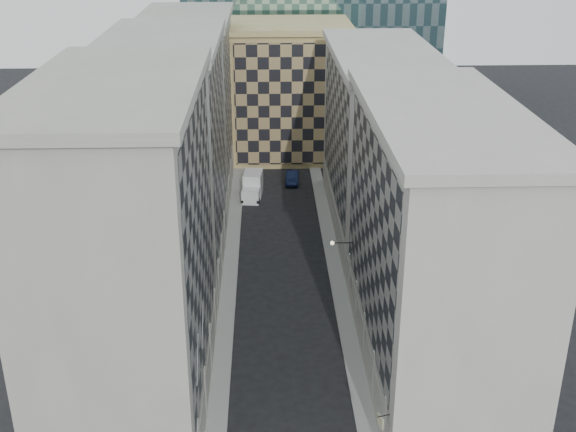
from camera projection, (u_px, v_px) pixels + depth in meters
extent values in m
cube|color=#989892|center=(230.00, 274.00, 71.06)|extent=(1.50, 100.00, 0.15)
cube|color=#989892|center=(336.00, 273.00, 71.37)|extent=(1.50, 100.00, 0.15)
cube|color=gray|center=(128.00, 258.00, 48.92)|extent=(10.00, 22.00, 23.00)
cube|color=gray|center=(199.00, 237.00, 48.47)|extent=(0.25, 19.36, 18.00)
cube|color=gray|center=(206.00, 377.00, 52.98)|extent=(0.45, 21.12, 3.20)
cube|color=gray|center=(111.00, 85.00, 44.23)|extent=(10.80, 22.80, 0.70)
cylinder|color=gray|center=(200.00, 394.00, 50.22)|extent=(0.90, 0.90, 4.40)
cylinder|color=gray|center=(206.00, 349.00, 55.27)|extent=(0.90, 0.90, 4.40)
cylinder|color=gray|center=(211.00, 312.00, 60.31)|extent=(0.90, 0.90, 4.40)
cube|color=#9B9990|center=(168.00, 160.00, 69.31)|extent=(10.00, 22.00, 22.00)
cube|color=gray|center=(218.00, 145.00, 68.86)|extent=(0.25, 19.36, 17.00)
cube|color=#9B9990|center=(221.00, 247.00, 73.18)|extent=(0.45, 21.12, 3.20)
cube|color=#9B9990|center=(159.00, 40.00, 64.82)|extent=(10.80, 22.80, 0.70)
cylinder|color=#9B9990|center=(215.00, 281.00, 65.36)|extent=(0.90, 0.90, 4.40)
cylinder|color=#9B9990|center=(218.00, 254.00, 70.41)|extent=(0.90, 0.90, 4.40)
cylinder|color=#9B9990|center=(221.00, 231.00, 75.46)|extent=(0.90, 0.90, 4.40)
cylinder|color=#9B9990|center=(223.00, 210.00, 80.51)|extent=(0.90, 0.90, 4.40)
cube|color=gray|center=(189.00, 107.00, 89.70)|extent=(10.00, 22.00, 21.00)
cube|color=gray|center=(228.00, 94.00, 89.25)|extent=(0.25, 19.36, 16.00)
cube|color=gray|center=(230.00, 173.00, 93.37)|extent=(0.45, 21.12, 3.20)
cube|color=gray|center=(184.00, 17.00, 85.40)|extent=(10.80, 22.80, 0.70)
cylinder|color=gray|center=(226.00, 192.00, 85.55)|extent=(0.90, 0.90, 4.40)
cylinder|color=gray|center=(228.00, 176.00, 90.60)|extent=(0.90, 0.90, 4.40)
cylinder|color=gray|center=(230.00, 162.00, 95.65)|extent=(0.90, 0.90, 4.40)
cylinder|color=gray|center=(231.00, 149.00, 100.70)|extent=(0.90, 0.90, 4.40)
cube|color=#A9A49B|center=(435.00, 248.00, 53.85)|extent=(10.00, 26.00, 20.00)
cube|color=gray|center=(371.00, 230.00, 53.11)|extent=(0.25, 22.88, 15.00)
cube|color=#A9A49B|center=(366.00, 344.00, 57.03)|extent=(0.45, 24.96, 3.20)
cube|color=#A9A49B|center=(447.00, 113.00, 49.75)|extent=(10.80, 26.80, 0.70)
cylinder|color=#A9A49B|center=(390.00, 425.00, 47.25)|extent=(0.90, 0.90, 4.40)
cylinder|color=#A9A49B|center=(378.00, 377.00, 52.03)|extent=(0.90, 0.90, 4.40)
cylinder|color=#A9A49B|center=(368.00, 337.00, 56.80)|extent=(0.90, 0.90, 4.40)
cylinder|color=#A9A49B|center=(360.00, 304.00, 61.57)|extent=(0.90, 0.90, 4.40)
cylinder|color=#A9A49B|center=(353.00, 275.00, 66.34)|extent=(0.90, 0.90, 4.40)
cube|color=#A9A49B|center=(380.00, 144.00, 78.83)|extent=(10.00, 28.00, 19.00)
cube|color=gray|center=(336.00, 131.00, 78.09)|extent=(0.25, 24.64, 14.00)
cube|color=#A9A49B|center=(335.00, 211.00, 81.81)|extent=(0.45, 26.88, 3.20)
cube|color=#A9A49B|center=(385.00, 54.00, 74.93)|extent=(10.80, 28.80, 0.70)
cube|color=tan|center=(290.00, 93.00, 102.62)|extent=(16.00, 14.00, 18.00)
cube|color=tan|center=(292.00, 105.00, 96.10)|extent=(15.20, 0.25, 16.50)
cube|color=tan|center=(290.00, 25.00, 98.90)|extent=(16.80, 14.80, 0.80)
cube|color=#2D2723|center=(274.00, 40.00, 113.43)|extent=(6.00, 6.00, 28.00)
cylinder|color=gray|center=(197.00, 359.00, 44.04)|extent=(0.10, 2.33, 2.33)
cylinder|color=gray|center=(202.00, 324.00, 47.71)|extent=(0.10, 2.33, 2.33)
cylinder|color=black|center=(342.00, 243.00, 63.44)|extent=(1.80, 0.08, 0.08)
sphere|color=#FFE5B2|center=(332.00, 243.00, 63.41)|extent=(0.36, 0.36, 0.36)
cube|color=white|center=(251.00, 195.00, 88.27)|extent=(2.32, 2.50, 1.73)
cube|color=white|center=(253.00, 183.00, 90.30)|extent=(2.53, 3.65, 2.97)
cylinder|color=black|center=(242.00, 201.00, 87.79)|extent=(0.37, 0.89, 0.86)
cylinder|color=black|center=(258.00, 201.00, 87.68)|extent=(0.37, 0.89, 0.86)
cylinder|color=black|center=(247.00, 188.00, 91.83)|extent=(0.37, 0.89, 0.86)
cylinder|color=black|center=(262.00, 188.00, 91.72)|extent=(0.37, 0.89, 0.86)
imported|color=#0F1A3A|center=(292.00, 177.00, 94.49)|extent=(1.95, 4.77, 1.54)
cylinder|color=black|center=(384.00, 416.00, 44.95)|extent=(0.86, 0.31, 0.06)
cube|color=beige|center=(380.00, 421.00, 45.12)|extent=(0.29, 0.76, 0.77)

